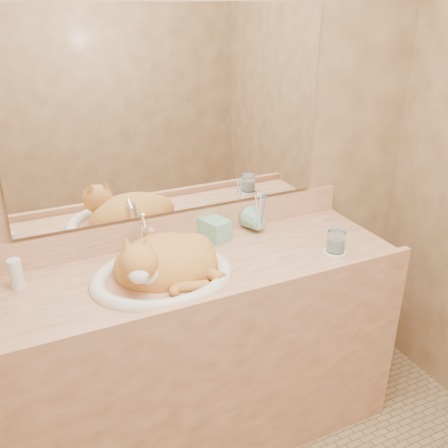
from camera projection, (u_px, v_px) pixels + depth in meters
name	position (u px, v px, depth m)	size (l,w,h in m)	color
wall_back	(174.00, 149.00, 2.00)	(2.40, 0.02, 2.50)	brown
vanity_counter	(204.00, 354.00, 2.12)	(1.60, 0.55, 0.85)	#9D6346
mirror	(173.00, 114.00, 1.93)	(1.30, 0.02, 0.80)	white
sink_basin	(161.00, 259.00, 1.82)	(0.53, 0.44, 0.16)	white
faucet	(145.00, 237.00, 1.99)	(0.04, 0.12, 0.17)	white
cat	(163.00, 260.00, 1.85)	(0.40, 0.33, 0.22)	#B9702A
soap_dispenser	(225.00, 222.00, 2.08)	(0.09, 0.09, 0.20)	#76BEA1
toothbrush_cup	(260.00, 225.00, 2.17)	(0.10, 0.10, 0.10)	#76BEA1
toothbrushes	(261.00, 210.00, 2.14)	(0.03, 0.03, 0.20)	silver
saucer	(335.00, 252.00, 2.04)	(0.10, 0.10, 0.01)	white
water_glass	(336.00, 241.00, 2.02)	(0.07, 0.07, 0.09)	white
lotion_bottle	(16.00, 274.00, 1.77)	(0.05, 0.05, 0.12)	silver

